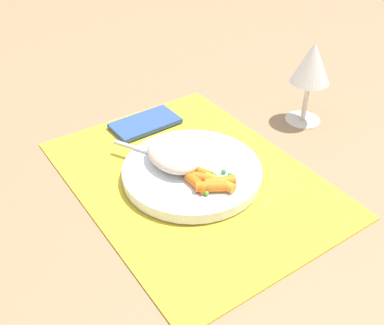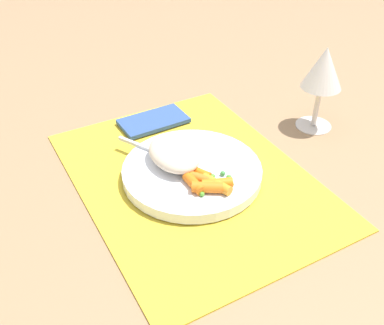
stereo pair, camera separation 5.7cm
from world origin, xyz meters
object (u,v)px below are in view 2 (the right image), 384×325
(plate, at_px, (192,172))
(carrot_portion, at_px, (207,183))
(napkin, at_px, (153,121))
(fork, at_px, (172,158))
(rice_mound, at_px, (174,153))
(wine_glass, at_px, (323,71))

(plate, distance_m, carrot_portion, 0.06)
(plate, xyz_separation_m, napkin, (-0.19, 0.02, -0.01))
(napkin, bearing_deg, carrot_portion, -4.67)
(carrot_portion, relative_size, fork, 0.51)
(rice_mound, relative_size, napkin, 0.84)
(rice_mound, relative_size, wine_glass, 0.67)
(rice_mound, height_order, wine_glass, wine_glass)
(plate, height_order, napkin, plate)
(wine_glass, bearing_deg, carrot_portion, -73.92)
(rice_mound, xyz_separation_m, wine_glass, (-0.00, 0.31, 0.08))
(wine_glass, relative_size, napkin, 1.26)
(carrot_portion, xyz_separation_m, wine_glass, (-0.08, 0.29, 0.09))
(rice_mound, bearing_deg, wine_glass, 90.73)
(rice_mound, height_order, fork, rice_mound)
(fork, height_order, napkin, fork)
(rice_mound, distance_m, fork, 0.02)
(rice_mound, distance_m, carrot_portion, 0.08)
(wine_glass, distance_m, napkin, 0.33)
(plate, bearing_deg, napkin, 175.11)
(carrot_portion, relative_size, wine_glass, 0.54)
(carrot_portion, bearing_deg, fork, -170.41)
(plate, relative_size, wine_glass, 1.41)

